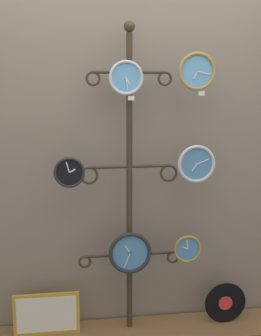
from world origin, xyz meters
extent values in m
cube|color=gray|center=(0.00, 0.57, 1.40)|extent=(4.40, 0.04, 2.80)
cube|color=brown|center=(0.00, 0.35, 0.03)|extent=(2.20, 0.36, 0.06)
cylinder|color=#382D1E|center=(0.00, 0.41, 0.01)|extent=(0.43, 0.43, 0.02)
cylinder|color=#382D1E|center=(0.00, 0.41, 1.02)|extent=(0.04, 0.04, 1.99)
sphere|color=#382D1E|center=(0.00, 0.41, 2.05)|extent=(0.07, 0.07, 0.07)
cylinder|color=#382D1E|center=(-0.11, 0.41, 1.77)|extent=(0.23, 0.02, 0.02)
torus|color=#382D1E|center=(-0.23, 0.41, 1.74)|extent=(0.09, 0.02, 0.09)
cylinder|color=#382D1E|center=(0.11, 0.41, 1.77)|extent=(0.23, 0.02, 0.02)
torus|color=#382D1E|center=(0.23, 0.41, 1.74)|extent=(0.09, 0.02, 0.09)
cylinder|color=#382D1E|center=(-0.13, 0.41, 1.18)|extent=(0.26, 0.02, 0.02)
torus|color=#382D1E|center=(-0.26, 0.41, 1.12)|extent=(0.12, 0.02, 0.12)
cylinder|color=#382D1E|center=(0.13, 0.41, 1.18)|extent=(0.26, 0.02, 0.02)
torus|color=#382D1E|center=(0.26, 0.41, 1.12)|extent=(0.12, 0.02, 0.12)
cylinder|color=#382D1E|center=(-0.15, 0.41, 0.58)|extent=(0.30, 0.02, 0.02)
torus|color=#382D1E|center=(-0.30, 0.41, 0.54)|extent=(0.09, 0.02, 0.09)
cylinder|color=#382D1E|center=(0.15, 0.41, 0.58)|extent=(0.30, 0.02, 0.02)
torus|color=#382D1E|center=(0.30, 0.41, 0.54)|extent=(0.09, 0.02, 0.09)
cylinder|color=#60A8DB|center=(-0.03, 0.34, 1.74)|extent=(0.19, 0.02, 0.19)
torus|color=silver|center=(-0.03, 0.33, 1.74)|extent=(0.21, 0.02, 0.21)
cylinder|color=silver|center=(-0.03, 0.33, 1.74)|extent=(0.01, 0.01, 0.01)
cube|color=silver|center=(-0.02, 0.33, 1.72)|extent=(0.03, 0.00, 0.04)
cube|color=silver|center=(-0.03, 0.33, 1.70)|extent=(0.02, 0.00, 0.08)
cylinder|color=#60A8DB|center=(0.40, 0.31, 1.78)|extent=(0.21, 0.02, 0.21)
torus|color=#A58438|center=(0.40, 0.30, 1.78)|extent=(0.24, 0.02, 0.24)
cylinder|color=#A58438|center=(0.40, 0.30, 1.78)|extent=(0.01, 0.01, 0.01)
cube|color=silver|center=(0.39, 0.30, 1.76)|extent=(0.03, 0.00, 0.05)
cube|color=silver|center=(0.44, 0.30, 1.77)|extent=(0.08, 0.00, 0.03)
cylinder|color=black|center=(-0.39, 0.32, 1.17)|extent=(0.18, 0.02, 0.18)
torus|color=#262628|center=(-0.39, 0.30, 1.17)|extent=(0.19, 0.02, 0.19)
cylinder|color=#262628|center=(-0.39, 0.30, 1.17)|extent=(0.01, 0.01, 0.01)
cube|color=silver|center=(-0.37, 0.30, 1.18)|extent=(0.04, 0.00, 0.03)
cube|color=silver|center=(-0.40, 0.30, 1.20)|extent=(0.02, 0.00, 0.07)
cylinder|color=#4C84B2|center=(0.42, 0.33, 1.20)|extent=(0.22, 0.02, 0.22)
torus|color=silver|center=(0.42, 0.31, 1.20)|extent=(0.25, 0.02, 0.25)
cylinder|color=silver|center=(0.42, 0.32, 1.20)|extent=(0.01, 0.01, 0.01)
cube|color=silver|center=(0.40, 0.31, 1.18)|extent=(0.04, 0.00, 0.05)
cube|color=silver|center=(0.46, 0.31, 1.22)|extent=(0.08, 0.00, 0.04)
cylinder|color=#4C84B2|center=(-0.01, 0.34, 0.62)|extent=(0.26, 0.02, 0.26)
torus|color=#262628|center=(-0.01, 0.32, 0.62)|extent=(0.28, 0.03, 0.28)
cylinder|color=#262628|center=(-0.01, 0.32, 0.62)|extent=(0.02, 0.01, 0.02)
cube|color=silver|center=(-0.02, 0.32, 0.65)|extent=(0.04, 0.00, 0.06)
cube|color=silver|center=(-0.03, 0.32, 0.57)|extent=(0.04, 0.00, 0.09)
cylinder|color=#4C84B2|center=(0.38, 0.34, 0.63)|extent=(0.17, 0.02, 0.17)
torus|color=#A58438|center=(0.38, 0.32, 0.63)|extent=(0.19, 0.02, 0.19)
cylinder|color=#A58438|center=(0.38, 0.32, 0.63)|extent=(0.01, 0.01, 0.01)
cube|color=silver|center=(0.36, 0.32, 0.64)|extent=(0.04, 0.00, 0.03)
cube|color=silver|center=(0.37, 0.32, 0.66)|extent=(0.01, 0.00, 0.07)
cylinder|color=black|center=(0.67, 0.36, 0.21)|extent=(0.29, 0.01, 0.29)
cylinder|color=red|center=(0.67, 0.36, 0.21)|extent=(0.10, 0.00, 0.10)
cube|color=gold|center=(-0.56, 0.38, 0.20)|extent=(0.43, 0.02, 0.29)
cube|color=white|center=(-0.56, 0.37, 0.20)|extent=(0.39, 0.00, 0.24)
cube|color=white|center=(0.00, 0.33, 1.62)|extent=(0.04, 0.00, 0.03)
cube|color=white|center=(0.44, 0.30, 1.65)|extent=(0.04, 0.00, 0.03)
camera|label=1|loc=(-0.42, -2.53, 1.71)|focal=50.00mm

